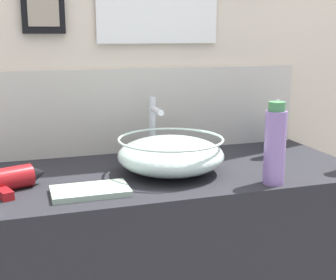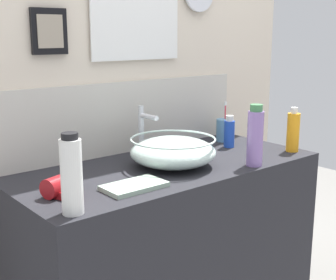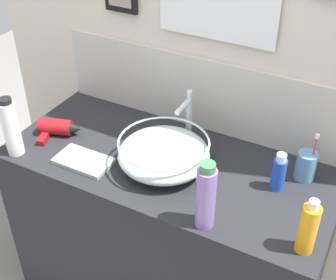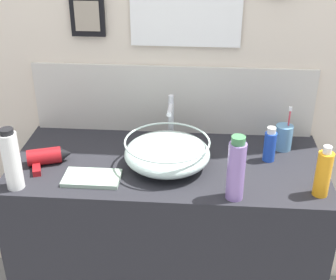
{
  "view_description": "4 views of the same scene",
  "coord_description": "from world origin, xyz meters",
  "px_view_note": "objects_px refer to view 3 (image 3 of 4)",
  "views": [
    {
      "loc": [
        -0.45,
        -1.39,
        1.25
      ],
      "look_at": [
        0.0,
        0.0,
        0.92
      ],
      "focal_mm": 50.0,
      "sensor_mm": 36.0,
      "label": 1
    },
    {
      "loc": [
        -1.14,
        -1.38,
        1.33
      ],
      "look_at": [
        0.0,
        0.0,
        0.92
      ],
      "focal_mm": 50.0,
      "sensor_mm": 36.0,
      "label": 2
    },
    {
      "loc": [
        0.65,
        -1.22,
        1.91
      ],
      "look_at": [
        0.0,
        0.0,
        0.92
      ],
      "focal_mm": 50.0,
      "sensor_mm": 36.0,
      "label": 3
    },
    {
      "loc": [
        0.13,
        -1.61,
        1.78
      ],
      "look_at": [
        0.0,
        0.0,
        0.92
      ],
      "focal_mm": 50.0,
      "sensor_mm": 36.0,
      "label": 4
    }
  ],
  "objects_px": {
    "glass_bowl_sink": "(164,154)",
    "toothbrush_cup": "(306,166)",
    "hand_towel": "(84,161)",
    "lotion_bottle": "(206,196)",
    "soap_dispenser": "(11,127)",
    "spray_bottle": "(308,228)",
    "hair_drier": "(58,128)",
    "shampoo_bottle": "(279,173)",
    "faucet": "(188,114)"
  },
  "relations": [
    {
      "from": "hair_drier",
      "to": "shampoo_bottle",
      "type": "distance_m",
      "value": 0.89
    },
    {
      "from": "lotion_bottle",
      "to": "faucet",
      "type": "bearing_deg",
      "value": 122.84
    },
    {
      "from": "hair_drier",
      "to": "lotion_bottle",
      "type": "height_order",
      "value": "lotion_bottle"
    },
    {
      "from": "spray_bottle",
      "to": "lotion_bottle",
      "type": "xyz_separation_m",
      "value": [
        -0.31,
        -0.04,
        0.03
      ]
    },
    {
      "from": "shampoo_bottle",
      "to": "glass_bowl_sink",
      "type": "bearing_deg",
      "value": -168.86
    },
    {
      "from": "toothbrush_cup",
      "to": "soap_dispenser",
      "type": "relative_size",
      "value": 0.8
    },
    {
      "from": "hair_drier",
      "to": "shampoo_bottle",
      "type": "bearing_deg",
      "value": 6.32
    },
    {
      "from": "lotion_bottle",
      "to": "hand_towel",
      "type": "height_order",
      "value": "lotion_bottle"
    },
    {
      "from": "toothbrush_cup",
      "to": "hand_towel",
      "type": "bearing_deg",
      "value": -158.03
    },
    {
      "from": "hand_towel",
      "to": "faucet",
      "type": "bearing_deg",
      "value": 48.59
    },
    {
      "from": "faucet",
      "to": "toothbrush_cup",
      "type": "relative_size",
      "value": 1.14
    },
    {
      "from": "glass_bowl_sink",
      "to": "soap_dispenser",
      "type": "relative_size",
      "value": 1.41
    },
    {
      "from": "toothbrush_cup",
      "to": "shampoo_bottle",
      "type": "height_order",
      "value": "toothbrush_cup"
    },
    {
      "from": "shampoo_bottle",
      "to": "faucet",
      "type": "bearing_deg",
      "value": 164.25
    },
    {
      "from": "glass_bowl_sink",
      "to": "toothbrush_cup",
      "type": "bearing_deg",
      "value": 20.87
    },
    {
      "from": "toothbrush_cup",
      "to": "hand_towel",
      "type": "distance_m",
      "value": 0.81
    },
    {
      "from": "glass_bowl_sink",
      "to": "faucet",
      "type": "relative_size",
      "value": 1.55
    },
    {
      "from": "glass_bowl_sink",
      "to": "hand_towel",
      "type": "distance_m",
      "value": 0.31
    },
    {
      "from": "spray_bottle",
      "to": "toothbrush_cup",
      "type": "bearing_deg",
      "value": 104.56
    },
    {
      "from": "lotion_bottle",
      "to": "toothbrush_cup",
      "type": "bearing_deg",
      "value": 59.61
    },
    {
      "from": "toothbrush_cup",
      "to": "hand_towel",
      "type": "xyz_separation_m",
      "value": [
        -0.75,
        -0.3,
        -0.05
      ]
    },
    {
      "from": "hair_drier",
      "to": "spray_bottle",
      "type": "distance_m",
      "value": 1.05
    },
    {
      "from": "spray_bottle",
      "to": "shampoo_bottle",
      "type": "bearing_deg",
      "value": 123.85
    },
    {
      "from": "toothbrush_cup",
      "to": "lotion_bottle",
      "type": "height_order",
      "value": "lotion_bottle"
    },
    {
      "from": "glass_bowl_sink",
      "to": "soap_dispenser",
      "type": "xyz_separation_m",
      "value": [
        -0.54,
        -0.19,
        0.06
      ]
    },
    {
      "from": "spray_bottle",
      "to": "lotion_bottle",
      "type": "relative_size",
      "value": 0.81
    },
    {
      "from": "soap_dispenser",
      "to": "hand_towel",
      "type": "relative_size",
      "value": 1.12
    },
    {
      "from": "soap_dispenser",
      "to": "toothbrush_cup",
      "type": "bearing_deg",
      "value": 20.1
    },
    {
      "from": "hair_drier",
      "to": "hand_towel",
      "type": "relative_size",
      "value": 0.87
    },
    {
      "from": "hand_towel",
      "to": "lotion_bottle",
      "type": "bearing_deg",
      "value": -7.96
    },
    {
      "from": "hair_drier",
      "to": "hand_towel",
      "type": "xyz_separation_m",
      "value": [
        0.2,
        -0.1,
        -0.02
      ]
    },
    {
      "from": "hair_drier",
      "to": "hand_towel",
      "type": "height_order",
      "value": "hair_drier"
    },
    {
      "from": "glass_bowl_sink",
      "to": "hair_drier",
      "type": "distance_m",
      "value": 0.48
    },
    {
      "from": "glass_bowl_sink",
      "to": "shampoo_bottle",
      "type": "xyz_separation_m",
      "value": [
        0.4,
        0.08,
        0.01
      ]
    },
    {
      "from": "shampoo_bottle",
      "to": "hand_towel",
      "type": "bearing_deg",
      "value": -163.48
    },
    {
      "from": "soap_dispenser",
      "to": "hand_towel",
      "type": "xyz_separation_m",
      "value": [
        0.27,
        0.07,
        -0.11
      ]
    },
    {
      "from": "toothbrush_cup",
      "to": "spray_bottle",
      "type": "relative_size",
      "value": 0.97
    },
    {
      "from": "faucet",
      "to": "soap_dispenser",
      "type": "xyz_separation_m",
      "value": [
        -0.54,
        -0.38,
        -0.01
      ]
    },
    {
      "from": "glass_bowl_sink",
      "to": "hair_drier",
      "type": "xyz_separation_m",
      "value": [
        -0.48,
        -0.02,
        -0.03
      ]
    },
    {
      "from": "glass_bowl_sink",
      "to": "faucet",
      "type": "distance_m",
      "value": 0.2
    },
    {
      "from": "faucet",
      "to": "toothbrush_cup",
      "type": "distance_m",
      "value": 0.48
    },
    {
      "from": "faucet",
      "to": "hair_drier",
      "type": "bearing_deg",
      "value": -156.19
    },
    {
      "from": "hair_drier",
      "to": "shampoo_bottle",
      "type": "xyz_separation_m",
      "value": [
        0.88,
        0.1,
        0.04
      ]
    },
    {
      "from": "glass_bowl_sink",
      "to": "soap_dispenser",
      "type": "bearing_deg",
      "value": -160.57
    },
    {
      "from": "hair_drier",
      "to": "shampoo_bottle",
      "type": "relative_size",
      "value": 1.26
    },
    {
      "from": "shampoo_bottle",
      "to": "lotion_bottle",
      "type": "bearing_deg",
      "value": -118.72
    },
    {
      "from": "spray_bottle",
      "to": "hand_towel",
      "type": "height_order",
      "value": "spray_bottle"
    },
    {
      "from": "faucet",
      "to": "shampoo_bottle",
      "type": "relative_size",
      "value": 1.48
    },
    {
      "from": "glass_bowl_sink",
      "to": "soap_dispenser",
      "type": "height_order",
      "value": "soap_dispenser"
    },
    {
      "from": "faucet",
      "to": "hair_drier",
      "type": "relative_size",
      "value": 1.18
    }
  ]
}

